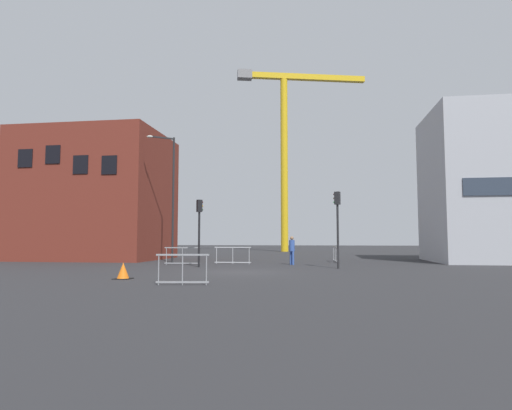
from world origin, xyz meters
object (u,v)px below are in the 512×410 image
object	(u,v)px
streetlamp_tall	(170,189)
traffic_light_corner	(199,222)
traffic_light_island	(337,217)
pedestrian_walking	(292,248)
traffic_cone_orange	(123,271)
construction_crane	(287,132)

from	to	relation	value
streetlamp_tall	traffic_light_corner	distance (m)	5.72
traffic_light_island	pedestrian_walking	size ratio (longest dim) A/B	2.39
streetlamp_tall	traffic_cone_orange	distance (m)	12.65
traffic_light_corner	pedestrian_walking	distance (m)	6.04
streetlamp_tall	traffic_cone_orange	bearing A→B (deg)	-79.32
streetlamp_tall	traffic_light_island	distance (m)	11.97
traffic_light_corner	traffic_cone_orange	world-z (taller)	traffic_light_corner
traffic_light_island	construction_crane	bearing A→B (deg)	99.34
construction_crane	traffic_light_corner	bearing A→B (deg)	-95.69
construction_crane	streetlamp_tall	bearing A→B (deg)	-103.64
construction_crane	traffic_light_corner	size ratio (longest dim) A/B	5.91
traffic_light_island	traffic_cone_orange	xyz separation A→B (m)	(-8.81, -7.35, -2.48)
streetlamp_tall	pedestrian_walking	size ratio (longest dim) A/B	4.90
pedestrian_walking	traffic_light_island	bearing A→B (deg)	-47.83
streetlamp_tall	traffic_cone_orange	size ratio (longest dim) A/B	13.00
traffic_light_corner	traffic_light_island	distance (m)	7.78
construction_crane	traffic_light_island	world-z (taller)	construction_crane
construction_crane	traffic_light_corner	world-z (taller)	construction_crane
traffic_light_island	traffic_cone_orange	size ratio (longest dim) A/B	6.33
construction_crane	traffic_light_corner	xyz separation A→B (m)	(-2.93, -29.38, -12.34)
traffic_light_island	pedestrian_walking	world-z (taller)	traffic_light_island
construction_crane	traffic_light_corner	distance (m)	32.00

